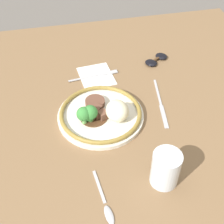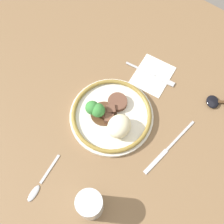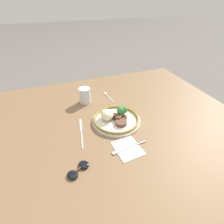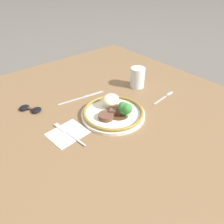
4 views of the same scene
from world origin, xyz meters
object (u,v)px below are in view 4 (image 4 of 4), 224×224
(fork, at_px, (66,132))
(knife, at_px, (83,97))
(plate, at_px, (114,111))
(juice_glass, at_px, (137,79))
(spoon, at_px, (167,95))
(sunglasses, at_px, (30,109))

(fork, height_order, knife, fork)
(plate, height_order, fork, plate)
(plate, xyz_separation_m, juice_glass, (0.23, 0.10, 0.02))
(knife, relative_size, spoon, 1.45)
(knife, relative_size, sunglasses, 2.07)
(plate, distance_m, juice_glass, 0.25)
(plate, height_order, sunglasses, plate)
(spoon, bearing_deg, plate, 165.26)
(fork, height_order, spoon, same)
(fork, relative_size, knife, 0.79)
(juice_glass, xyz_separation_m, knife, (-0.25, 0.08, -0.04))
(fork, relative_size, spoon, 1.15)
(juice_glass, distance_m, fork, 0.44)
(plate, height_order, knife, plate)
(juice_glass, bearing_deg, spoon, -73.80)
(fork, distance_m, knife, 0.24)
(plate, distance_m, spoon, 0.28)
(juice_glass, distance_m, sunglasses, 0.49)
(fork, relative_size, sunglasses, 1.63)
(fork, bearing_deg, sunglasses, 3.71)
(fork, bearing_deg, juice_glass, -86.45)
(knife, bearing_deg, sunglasses, 174.28)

